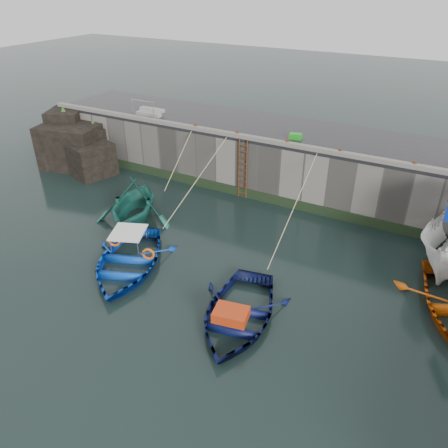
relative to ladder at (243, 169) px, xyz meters
The scene contains 20 objects.
ground 10.24m from the ladder, 78.60° to the right, with size 120.00×120.00×0.00m, color black.
quay_back 3.27m from the ladder, 52.28° to the left, with size 30.00×5.00×3.00m, color slate.
road_back 3.59m from the ladder, 52.28° to the left, with size 30.00×5.00×0.16m, color black.
kerb_back 2.62m from the ladder, ahead, with size 30.00×0.30×0.20m, color slate.
algae_back 2.41m from the ladder, ahead, with size 30.00×0.08×0.50m, color black.
rock_outcrop 10.95m from the ladder, behind, with size 5.85×4.24×3.41m.
ladder is the anchor object (origin of this frame).
boat_near_white 6.07m from the ladder, 125.82° to the right, with size 3.95×4.58×2.41m, color #1A5E51.
boat_near_white_rope 3.93m from the ladder, 162.49° to the right, with size 0.04×3.49×3.10m, color tan, non-canonical shape.
boat_near_blue 8.21m from the ladder, 98.75° to the right, with size 3.64×5.10×1.06m, color #0B3EAF.
boat_near_blue_rope 3.36m from the ladder, 114.50° to the right, with size 0.04×6.13×3.10m, color tan, non-canonical shape.
boat_near_navy 9.64m from the ladder, 64.32° to the right, with size 3.43×4.80×1.00m, color #0A103E.
boat_near_navy_rope 5.33m from the ladder, 35.98° to the right, with size 0.04×6.68×3.10m, color tan, non-canonical shape.
fish_crate 3.15m from the ladder, 32.76° to the left, with size 0.62×0.37×0.27m, color #1B981D.
railing 7.10m from the ladder, 168.83° to the left, with size 1.60×1.05×1.00m.
bollard_a 3.47m from the ladder, behind, with size 0.18×0.18×0.28m, color #3F1E0F.
bollard_b 1.81m from the ladder, 146.14° to the left, with size 0.18×0.18×0.28m, color #3F1E0F.
bollard_c 2.81m from the ladder, ahead, with size 0.18×0.18×0.28m, color #3F1E0F.
bollard_d 5.11m from the ladder, ahead, with size 0.18×0.18×0.28m, color #3F1E0F.
bollard_e 8.19m from the ladder, ahead, with size 0.18×0.18×0.28m, color #3F1E0F.
Camera 1 is at (7.21, -8.93, 10.43)m, focal length 35.00 mm.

